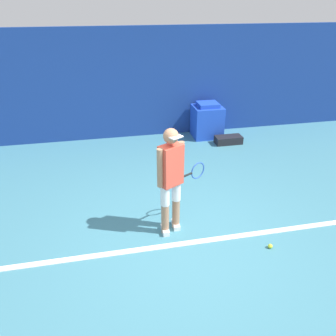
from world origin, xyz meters
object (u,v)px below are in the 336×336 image
object	(u,v)px
tennis_player	(171,177)
covered_chair	(207,121)
tennis_ball	(270,246)
equipment_bag	(228,140)

from	to	relation	value
tennis_player	covered_chair	bearing A→B (deg)	36.65
tennis_ball	equipment_bag	world-z (taller)	equipment_bag
tennis_ball	covered_chair	xyz separation A→B (m)	(0.41, 4.42, 0.40)
covered_chair	equipment_bag	xyz separation A→B (m)	(0.40, -0.58, -0.34)
equipment_bag	covered_chair	bearing A→B (deg)	124.28
tennis_player	equipment_bag	bearing A→B (deg)	27.35
tennis_player	tennis_ball	world-z (taller)	tennis_player
covered_chair	equipment_bag	world-z (taller)	covered_chair
tennis_player	tennis_ball	bearing A→B (deg)	-56.38
tennis_player	covered_chair	size ratio (longest dim) A/B	1.88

